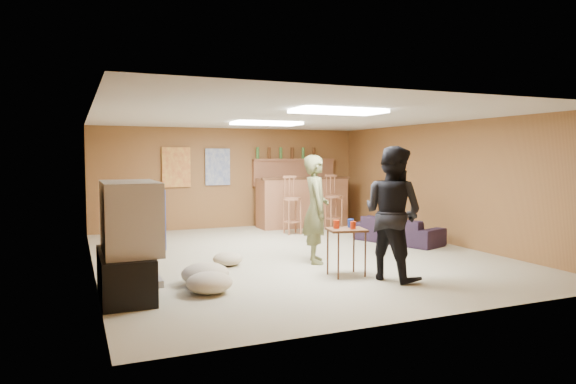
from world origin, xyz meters
name	(u,v)px	position (x,y,z in m)	size (l,w,h in m)	color
ground	(293,255)	(0.00, 0.00, 0.00)	(7.00, 7.00, 0.00)	tan
ceiling	(293,117)	(0.00, 0.00, 2.20)	(6.00, 7.00, 0.02)	silver
wall_back	(230,178)	(0.00, 3.50, 1.10)	(6.00, 0.02, 2.20)	brown
wall_front	(436,206)	(0.00, -3.50, 1.10)	(6.00, 0.02, 2.20)	brown
wall_left	(92,192)	(-3.00, 0.00, 1.10)	(0.02, 7.00, 2.20)	brown
wall_right	(444,183)	(3.00, 0.00, 1.10)	(0.02, 7.00, 2.20)	brown
tv_stand	(125,274)	(-2.72, -1.50, 0.25)	(0.55, 1.30, 0.50)	black
dvd_box	(145,281)	(-2.50, -1.50, 0.15)	(0.35, 0.50, 0.08)	#B2B2B7
tv_body	(130,217)	(-2.65, -1.50, 0.90)	(0.60, 1.10, 0.80)	#B2B2B7
tv_screen	(158,216)	(-2.34, -1.50, 0.90)	(0.02, 0.95, 0.65)	navy
bar_counter	(302,202)	(1.50, 2.95, 0.55)	(2.00, 0.60, 1.10)	brown
bar_lip	(307,178)	(1.50, 2.70, 1.10)	(2.10, 0.12, 0.05)	#442715
bar_shelf	(294,160)	(1.50, 3.40, 1.50)	(2.00, 0.18, 0.05)	brown
bar_backing	(294,173)	(1.50, 3.42, 1.20)	(2.00, 0.14, 0.60)	brown
poster_left	(176,167)	(-1.20, 3.46, 1.35)	(0.60, 0.03, 0.85)	#BF3F26
poster_right	(218,167)	(-0.30, 3.46, 1.35)	(0.55, 0.03, 0.80)	#334C99
folding_chair_stack	(139,212)	(-2.00, 3.30, 0.45)	(0.50, 0.14, 0.90)	#BD4723
ceiling_panel_front	(338,111)	(0.00, -1.50, 2.17)	(1.20, 0.60, 0.04)	white
ceiling_panel_back	(266,123)	(0.00, 1.20, 2.17)	(1.20, 0.60, 0.04)	white
person_olive	(316,209)	(0.08, -0.68, 0.80)	(0.58, 0.38, 1.60)	brown
person_black	(393,213)	(0.53, -1.99, 0.85)	(0.83, 0.65, 1.71)	black
sofa	(398,230)	(2.22, 0.29, 0.24)	(1.62, 0.63, 0.47)	black
tray_table	(346,252)	(0.08, -1.60, 0.31)	(0.48, 0.39, 0.63)	#442715
cup_red_near	(336,224)	(-0.04, -1.54, 0.68)	(0.08, 0.08, 0.11)	red
cup_red_far	(353,225)	(0.14, -1.68, 0.68)	(0.07, 0.07, 0.10)	red
cup_blue	(351,223)	(0.20, -1.51, 0.68)	(0.08, 0.08, 0.11)	#163298
bar_stool_left	(292,204)	(0.87, 2.04, 0.62)	(0.39, 0.39, 1.24)	brown
bar_stool_right	(334,203)	(1.93, 2.24, 0.57)	(0.36, 0.36, 1.14)	brown
cushion_near_tv	(205,274)	(-1.76, -1.33, 0.13)	(0.59, 0.59, 0.27)	tan
cushion_mid	(228,259)	(-1.19, -0.37, 0.10)	(0.43, 0.43, 0.19)	tan
cushion_far	(209,283)	(-1.81, -1.75, 0.12)	(0.54, 0.54, 0.24)	tan
bottle_row	(286,153)	(1.30, 3.38, 1.65)	(1.48, 0.08, 0.26)	#3F7233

